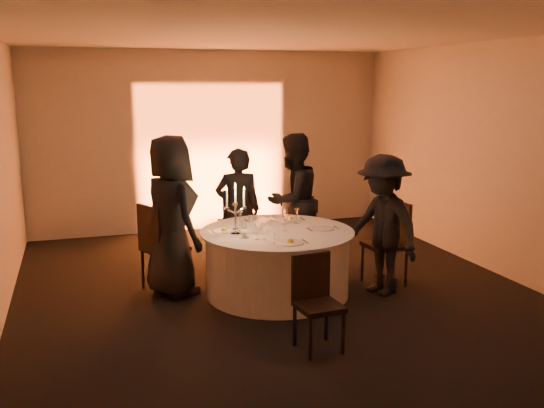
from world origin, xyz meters
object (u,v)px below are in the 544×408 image
object	(u,v)px
chair_right	(391,238)
chair_front	(315,296)
chair_back_left	(236,218)
guest_left	(171,216)
banquet_table	(277,262)
coffee_cup	(244,235)
guest_right	(383,225)
chair_left	(158,242)
guest_back_right	(293,200)
guest_back_left	(238,210)
chair_back_right	(297,224)
candelabra	(236,217)

from	to	relation	value
chair_right	chair_front	xyz separation A→B (m)	(-1.59, -1.44, -0.08)
chair_back_left	guest_left	size ratio (longest dim) A/B	0.52
banquet_table	chair_right	bearing A→B (deg)	-2.95
chair_front	coffee_cup	size ratio (longest dim) A/B	8.14
chair_right	guest_right	bearing A→B (deg)	-48.06
chair_back_left	chair_left	bearing A→B (deg)	43.91
guest_back_right	guest_right	distance (m)	1.55
guest_back_right	guest_right	bearing A→B (deg)	84.50
chair_front	guest_left	world-z (taller)	guest_left
chair_left	guest_left	bearing A→B (deg)	-162.28
banquet_table	coffee_cup	distance (m)	0.65
guest_left	coffee_cup	world-z (taller)	guest_left
guest_left	guest_back_right	xyz separation A→B (m)	(1.75, 0.66, -0.04)
chair_front	guest_left	bearing A→B (deg)	113.75
chair_left	chair_right	distance (m)	2.84
chair_back_left	guest_right	bearing A→B (deg)	122.10
chair_left	guest_right	xyz separation A→B (m)	(2.49, -0.91, 0.23)
guest_back_left	guest_back_right	distance (m)	0.77
guest_left	guest_back_right	distance (m)	1.87
chair_left	chair_back_left	world-z (taller)	chair_left
guest_back_left	guest_back_right	bearing A→B (deg)	-169.36
chair_front	chair_back_right	bearing A→B (deg)	68.17
banquet_table	guest_left	bearing A→B (deg)	160.78
chair_left	guest_back_right	distance (m)	1.98
guest_back_left	chair_left	bearing A→B (deg)	34.48
chair_back_left	chair_back_right	distance (m)	0.88
guest_back_left	candelabra	xyz separation A→B (m)	(-0.32, -1.11, 0.16)
banquet_table	chair_left	xyz separation A→B (m)	(-1.31, 0.55, 0.21)
chair_back_left	candelabra	world-z (taller)	candelabra
chair_back_right	chair_front	distance (m)	3.00
chair_back_right	guest_left	size ratio (longest dim) A/B	0.47
chair_left	guest_back_left	bearing A→B (deg)	-91.33
chair_back_right	guest_right	size ratio (longest dim) A/B	0.54
banquet_table	guest_right	bearing A→B (deg)	-16.65
chair_right	candelabra	size ratio (longest dim) A/B	1.71
guest_left	coffee_cup	size ratio (longest dim) A/B	17.14
chair_back_left	chair_right	world-z (taller)	chair_right
chair_right	guest_left	distance (m)	2.70
coffee_cup	guest_back_right	bearing A→B (deg)	50.69
guest_left	candelabra	bearing A→B (deg)	-143.71
banquet_table	chair_back_right	distance (m)	1.55
candelabra	chair_back_right	bearing A→B (deg)	47.67
chair_front	guest_back_right	size ratio (longest dim) A/B	0.50
guest_back_right	coffee_cup	size ratio (longest dim) A/B	16.43
coffee_cup	banquet_table	bearing A→B (deg)	23.16
guest_back_left	guest_right	xyz separation A→B (m)	(1.37, -1.42, 0.01)
chair_left	candelabra	distance (m)	1.07
guest_right	candelabra	size ratio (longest dim) A/B	2.75
chair_back_left	candelabra	size ratio (longest dim) A/B	1.63
candelabra	guest_back_right	bearing A→B (deg)	45.58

